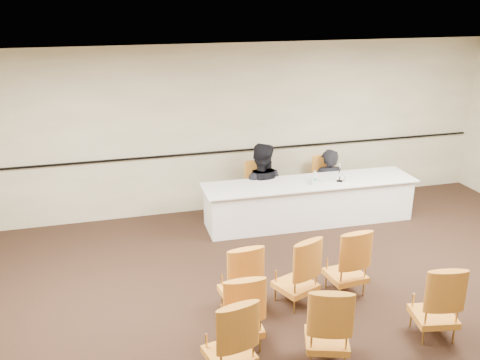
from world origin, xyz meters
name	(u,v)px	position (x,y,z in m)	size (l,w,h in m)	color
floor	(316,328)	(0.00, 0.00, 0.00)	(10.00, 10.00, 0.00)	black
ceiling	(330,77)	(0.00, 0.00, 3.00)	(10.00, 10.00, 0.00)	silver
wall_back	(231,129)	(0.00, 4.00, 1.50)	(10.00, 0.04, 3.00)	#B3AC8C
wall_rail	(231,151)	(0.00, 3.96, 1.10)	(9.80, 0.04, 0.03)	black
panel_table	(309,202)	(1.13, 2.96, 0.37)	(3.70, 0.86, 0.74)	white
panelist_main	(327,193)	(1.71, 3.50, 0.29)	(0.61, 0.40, 1.68)	black
panelist_main_chair	(327,183)	(1.71, 3.50, 0.47)	(0.50, 0.50, 0.95)	orange
panelist_second	(260,192)	(0.42, 3.53, 0.41)	(0.89, 0.69, 1.83)	black
panelist_second_chair	(260,189)	(0.42, 3.53, 0.47)	(0.50, 0.50, 0.95)	orange
papers	(329,180)	(1.46, 2.94, 0.74)	(0.30, 0.22, 0.00)	white
microphone	(340,174)	(1.62, 2.84, 0.88)	(0.10, 0.20, 0.28)	black
water_bottle	(315,176)	(1.20, 2.93, 0.84)	(0.06, 0.06, 0.21)	teal
drinking_glass	(312,182)	(1.11, 2.82, 0.79)	(0.06, 0.06, 0.10)	silver
coffee_cup	(346,178)	(1.72, 2.79, 0.80)	(0.08, 0.08, 0.12)	white
aud_chair_front_left	(240,277)	(-0.77, 0.63, 0.47)	(0.50, 0.50, 0.95)	orange
aud_chair_front_mid	(296,270)	(-0.04, 0.60, 0.47)	(0.50, 0.50, 0.95)	orange
aud_chair_front_right	(346,260)	(0.70, 0.67, 0.47)	(0.50, 0.50, 0.95)	orange
aud_chair_back_left	(229,336)	(-1.21, -0.51, 0.47)	(0.50, 0.50, 0.95)	orange
aud_chair_back_mid	(328,322)	(-0.13, -0.56, 0.47)	(0.50, 0.50, 0.95)	orange
aud_chair_back_right	(436,299)	(1.25, -0.48, 0.47)	(0.50, 0.50, 0.95)	orange
aud_chair_extra	(240,309)	(-0.96, -0.06, 0.47)	(0.50, 0.50, 0.95)	orange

